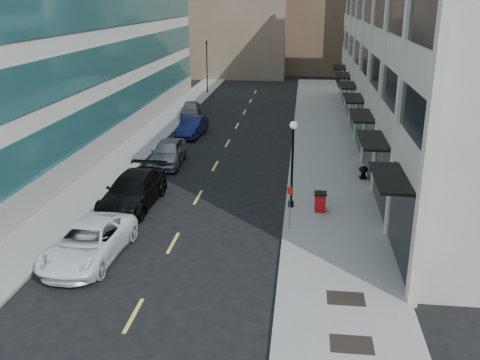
% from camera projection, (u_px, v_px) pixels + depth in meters
% --- Properties ---
extents(ground, '(160.00, 160.00, 0.00)m').
position_uv_depth(ground, '(115.00, 350.00, 17.23)').
color(ground, black).
rests_on(ground, ground).
extents(sidewalk_right, '(5.00, 80.00, 0.15)m').
position_uv_depth(sidewalk_right, '(327.00, 169.00, 35.15)').
color(sidewalk_right, gray).
rests_on(sidewalk_right, ground).
extents(sidewalk_left, '(3.00, 80.00, 0.15)m').
position_uv_depth(sidewalk_left, '(122.00, 162.00, 36.72)').
color(sidewalk_left, gray).
rests_on(sidewalk_left, ground).
extents(building_right, '(15.30, 46.50, 18.25)m').
position_uv_depth(building_right, '(465.00, 24.00, 37.78)').
color(building_right, beige).
rests_on(building_right, ground).
extents(building_left, '(16.14, 46.00, 20.00)m').
position_uv_depth(building_left, '(24.00, 8.00, 41.14)').
color(building_left, beige).
rests_on(building_left, ground).
extents(skyline_stone, '(10.00, 14.00, 20.00)m').
position_uv_depth(skyline_stone, '(396.00, 3.00, 73.97)').
color(skyline_stone, beige).
rests_on(skyline_stone, ground).
extents(grate_mid, '(1.40, 1.00, 0.01)m').
position_uv_depth(grate_mid, '(352.00, 344.00, 17.27)').
color(grate_mid, black).
rests_on(grate_mid, sidewalk_right).
extents(grate_far, '(1.40, 1.00, 0.01)m').
position_uv_depth(grate_far, '(346.00, 298.00, 19.90)').
color(grate_far, black).
rests_on(grate_far, sidewalk_right).
extents(road_centerline, '(0.15, 68.20, 0.01)m').
position_uv_depth(road_centerline, '(207.00, 180.00, 33.20)').
color(road_centerline, '#D8CC4C').
rests_on(road_centerline, ground).
extents(traffic_signal, '(0.66, 0.66, 6.98)m').
position_uv_depth(traffic_signal, '(207.00, 44.00, 61.08)').
color(traffic_signal, black).
rests_on(traffic_signal, ground).
extents(car_white_van, '(2.93, 5.84, 1.59)m').
position_uv_depth(car_white_van, '(89.00, 242.00, 22.97)').
color(car_white_van, white).
rests_on(car_white_van, ground).
extents(car_black_pickup, '(2.73, 6.23, 1.78)m').
position_uv_depth(car_black_pickup, '(133.00, 191.00, 28.83)').
color(car_black_pickup, black).
rests_on(car_black_pickup, ground).
extents(car_silver_sedan, '(2.22, 5.09, 1.71)m').
position_uv_depth(car_silver_sedan, '(168.00, 152.00, 36.08)').
color(car_silver_sedan, gray).
rests_on(car_silver_sedan, ground).
extents(car_blue_sedan, '(2.00, 4.84, 1.56)m').
position_uv_depth(car_blue_sedan, '(192.00, 126.00, 43.64)').
color(car_blue_sedan, '#121946').
rests_on(car_blue_sedan, ground).
extents(car_grey_sedan, '(2.23, 4.56, 1.50)m').
position_uv_depth(car_grey_sedan, '(190.00, 109.00, 50.40)').
color(car_grey_sedan, slate).
rests_on(car_grey_sedan, ground).
extents(trash_bin, '(0.64, 0.72, 1.04)m').
position_uv_depth(trash_bin, '(320.00, 201.00, 27.88)').
color(trash_bin, '#BD0C0F').
rests_on(trash_bin, sidewalk_right).
extents(lamppost, '(0.40, 0.40, 4.78)m').
position_uv_depth(lamppost, '(293.00, 156.00, 27.72)').
color(lamppost, black).
rests_on(lamppost, sidewalk_right).
extents(sign_post, '(0.27, 0.08, 2.32)m').
position_uv_depth(sign_post, '(290.00, 200.00, 25.37)').
color(sign_post, slate).
rests_on(sign_post, sidewalk_right).
extents(urn_planter, '(0.57, 0.57, 0.79)m').
position_uv_depth(urn_planter, '(363.00, 171.00, 32.92)').
color(urn_planter, black).
rests_on(urn_planter, sidewalk_right).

